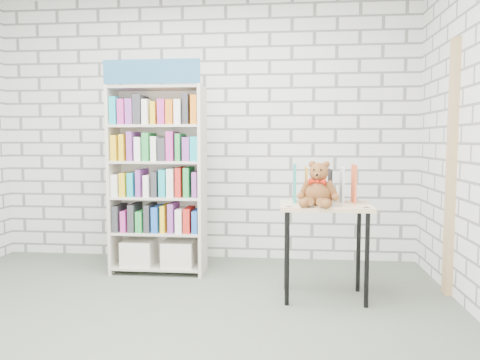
{
  "coord_description": "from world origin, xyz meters",
  "views": [
    {
      "loc": [
        0.88,
        -3.01,
        1.28
      ],
      "look_at": [
        0.49,
        0.95,
        0.94
      ],
      "focal_mm": 35.0,
      "sensor_mm": 36.0,
      "label": 1
    }
  ],
  "objects": [
    {
      "name": "teddy_bear",
      "position": [
        1.13,
        0.64,
        0.91
      ],
      "size": [
        0.32,
        0.31,
        0.35
      ],
      "color": "brown",
      "rests_on": "display_table"
    },
    {
      "name": "room_shell",
      "position": [
        0.0,
        0.0,
        1.78
      ],
      "size": [
        4.52,
        4.02,
        2.81
      ],
      "color": "silver",
      "rests_on": "ground"
    },
    {
      "name": "door_trim",
      "position": [
        2.23,
        0.95,
        1.05
      ],
      "size": [
        0.05,
        0.12,
        2.1
      ],
      "primitive_type": "cube",
      "color": "tan",
      "rests_on": "ground"
    },
    {
      "name": "bookshelf",
      "position": [
        -0.34,
        1.36,
        0.92
      ],
      "size": [
        0.9,
        0.35,
        2.01
      ],
      "color": "beige",
      "rests_on": "ground"
    },
    {
      "name": "ground",
      "position": [
        0.0,
        0.0,
        0.0
      ],
      "size": [
        4.5,
        4.5,
        0.0
      ],
      "primitive_type": "plane",
      "color": "#50584A",
      "rests_on": "ground"
    },
    {
      "name": "table_books",
      "position": [
        1.19,
        0.87,
        0.92
      ],
      "size": [
        0.5,
        0.23,
        0.3
      ],
      "color": "teal",
      "rests_on": "display_table"
    },
    {
      "name": "display_table",
      "position": [
        1.19,
        0.75,
        0.66
      ],
      "size": [
        0.72,
        0.51,
        0.77
      ],
      "color": "#D8AF82",
      "rests_on": "ground"
    }
  ]
}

